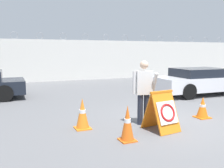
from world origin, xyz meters
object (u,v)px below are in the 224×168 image
(traffic_cone_near, at_px, (82,114))
(traffic_cone_far, at_px, (203,107))
(traffic_cone_mid, at_px, (127,123))
(barricade_sign, at_px, (163,111))
(parked_car_far_side, at_px, (202,81))
(security_guard, at_px, (144,89))

(traffic_cone_near, distance_m, traffic_cone_far, 3.62)
(traffic_cone_mid, relative_size, traffic_cone_far, 1.26)
(barricade_sign, bearing_deg, traffic_cone_near, 144.64)
(traffic_cone_near, bearing_deg, parked_car_far_side, 23.79)
(barricade_sign, xyz_separation_m, traffic_cone_near, (-1.80, 0.92, -0.10))
(parked_car_far_side, bearing_deg, traffic_cone_mid, -142.83)
(traffic_cone_near, bearing_deg, security_guard, -8.92)
(traffic_cone_near, distance_m, traffic_cone_mid, 1.41)
(traffic_cone_near, bearing_deg, traffic_cone_far, -5.80)
(barricade_sign, distance_m, security_guard, 0.83)
(barricade_sign, height_order, traffic_cone_far, barricade_sign)
(security_guard, distance_m, traffic_cone_far, 2.07)
(barricade_sign, xyz_separation_m, security_guard, (-0.16, 0.66, 0.46))
(security_guard, xyz_separation_m, parked_car_far_side, (4.90, 3.14, -0.34))
(parked_car_far_side, bearing_deg, barricade_sign, -139.13)
(security_guard, relative_size, parked_car_far_side, 0.37)
(barricade_sign, distance_m, traffic_cone_far, 1.89)
(barricade_sign, distance_m, traffic_cone_near, 2.02)
(barricade_sign, relative_size, security_guard, 0.58)
(traffic_cone_near, xyz_separation_m, traffic_cone_far, (3.60, -0.37, -0.08))
(security_guard, height_order, traffic_cone_mid, security_guard)
(security_guard, relative_size, traffic_cone_far, 2.71)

